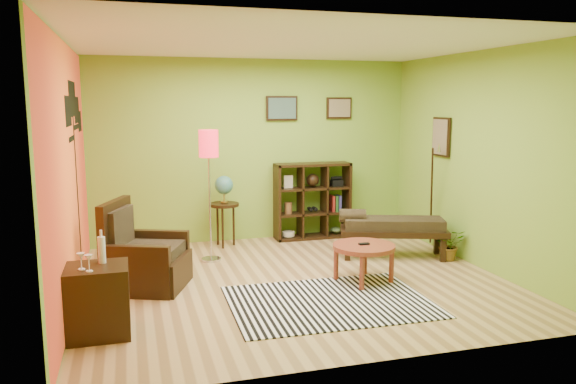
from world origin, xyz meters
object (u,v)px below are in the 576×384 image
object	(u,v)px
cube_shelf	(313,201)
bench	(391,227)
floor_lamp	(209,155)
side_cabinet	(98,300)
armchair	(143,261)
coffee_table	(364,250)
potted_plant	(449,248)
globe_table	(224,193)

from	to	relation	value
cube_shelf	bench	distance (m)	1.53
cube_shelf	floor_lamp	bearing A→B (deg)	-153.81
side_cabinet	bench	world-z (taller)	side_cabinet
armchair	floor_lamp	world-z (taller)	floor_lamp
coffee_table	armchair	distance (m)	2.61
coffee_table	side_cabinet	bearing A→B (deg)	-165.37
armchair	bench	bearing A→B (deg)	6.71
floor_lamp	potted_plant	bearing A→B (deg)	-15.37
coffee_table	armchair	xyz separation A→B (m)	(-2.56, 0.52, -0.08)
armchair	floor_lamp	distance (m)	1.71
coffee_table	floor_lamp	world-z (taller)	floor_lamp
globe_table	cube_shelf	size ratio (longest dim) A/B	0.89
globe_table	floor_lamp	bearing A→B (deg)	-113.39
globe_table	potted_plant	distance (m)	3.31
armchair	cube_shelf	bearing A→B (deg)	33.28
globe_table	potted_plant	xyz separation A→B (m)	(2.83, -1.59, -0.64)
floor_lamp	cube_shelf	size ratio (longest dim) A/B	1.49
armchair	floor_lamp	xyz separation A→B (m)	(0.92, 0.89, 1.13)
bench	potted_plant	size ratio (longest dim) A/B	3.60
coffee_table	cube_shelf	distance (m)	2.29
globe_table	bench	xyz separation A→B (m)	(2.13, -1.22, -0.38)
potted_plant	armchair	bearing A→B (deg)	-179.59
floor_lamp	globe_table	distance (m)	1.02
floor_lamp	side_cabinet	bearing A→B (deg)	-121.66
potted_plant	cube_shelf	bearing A→B (deg)	128.70
cube_shelf	armchair	bearing A→B (deg)	-146.72
floor_lamp	globe_table	size ratio (longest dim) A/B	1.67
armchair	bench	distance (m)	3.39
globe_table	armchair	bearing A→B (deg)	-127.30
floor_lamp	globe_table	world-z (taller)	floor_lamp
floor_lamp	armchair	bearing A→B (deg)	-135.83
cube_shelf	potted_plant	distance (m)	2.26
coffee_table	bench	bearing A→B (deg)	48.82
floor_lamp	bench	distance (m)	2.69
side_cabinet	potted_plant	xyz separation A→B (m)	(4.50, 1.33, -0.17)
armchair	bench	xyz separation A→B (m)	(3.36, 0.40, 0.12)
side_cabinet	globe_table	distance (m)	3.40
side_cabinet	cube_shelf	world-z (taller)	cube_shelf
armchair	coffee_table	bearing A→B (deg)	-11.49
armchair	side_cabinet	xyz separation A→B (m)	(-0.43, -1.30, 0.02)
globe_table	cube_shelf	distance (m)	1.47
side_cabinet	floor_lamp	distance (m)	2.81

